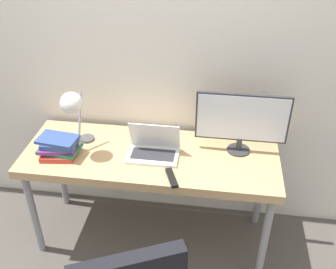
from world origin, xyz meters
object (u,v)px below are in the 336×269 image
(laptop, at_px, (154,149))
(desk_lamp, at_px, (73,106))
(monitor, at_px, (242,120))
(book_stack, at_px, (59,147))

(laptop, xyz_separation_m, desk_lamp, (-0.49, -0.05, 0.30))
(monitor, bearing_deg, book_stack, -169.54)
(laptop, bearing_deg, monitor, 12.81)
(desk_lamp, bearing_deg, book_stack, -160.30)
(laptop, relative_size, monitor, 0.56)
(laptop, relative_size, book_stack, 1.22)
(laptop, distance_m, monitor, 0.59)
(monitor, bearing_deg, desk_lamp, -170.64)
(monitor, xyz_separation_m, desk_lamp, (-1.03, -0.17, 0.11))
(laptop, distance_m, book_stack, 0.61)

